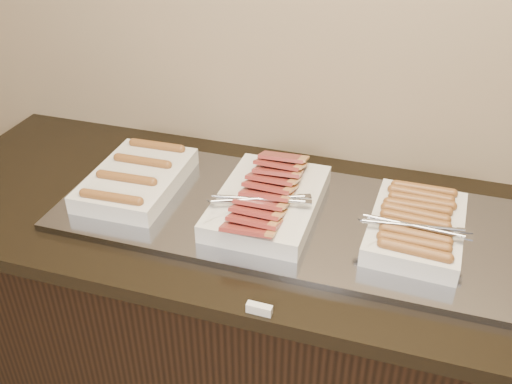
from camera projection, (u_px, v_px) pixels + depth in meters
The scene contains 6 objects.
counter at pixel (271, 333), 1.79m from camera, with size 2.06×0.76×0.90m.
warming_tray at pixel (281, 215), 1.54m from camera, with size 1.20×0.50×0.02m, color gray.
dish_left at pixel (137, 178), 1.63m from camera, with size 0.24×0.36×0.07m.
dish_center at pixel (268, 200), 1.52m from camera, with size 0.28×0.42×0.10m.
dish_right at pixel (416, 225), 1.42m from camera, with size 0.26×0.35×0.08m.
label_holder at pixel (259, 309), 1.24m from camera, with size 0.06×0.02×0.02m, color silver.
Camera 1 is at (0.33, 0.91, 1.79)m, focal length 40.00 mm.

